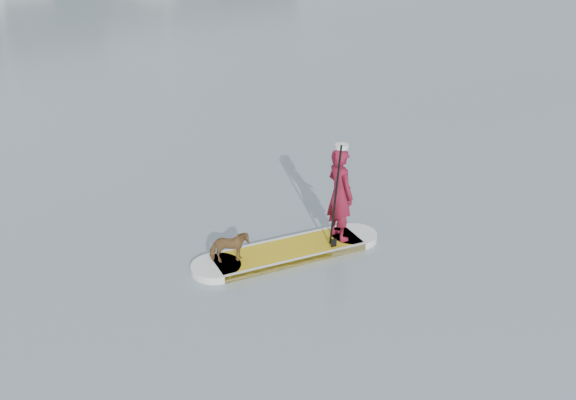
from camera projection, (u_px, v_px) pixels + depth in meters
ground at (94, 347)px, 8.39m from camera, size 140.00×140.00×0.00m
paddleboard at (288, 252)px, 10.56m from camera, size 3.23×1.41×0.12m
paddler at (340, 194)px, 10.56m from camera, size 0.45×0.63×1.60m
white_cap at (342, 146)px, 10.21m from camera, size 0.22×0.22×0.07m
dog at (229, 247)px, 10.04m from camera, size 0.67×0.53×0.52m
paddle at (335, 210)px, 10.31m from camera, size 0.11×0.30×2.00m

